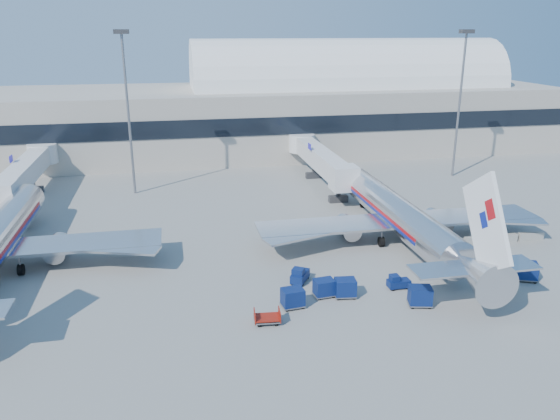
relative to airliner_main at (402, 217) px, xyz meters
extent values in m
plane|color=gray|center=(-10.00, -4.51, -2.93)|extent=(260.00, 260.00, 0.00)
cube|color=#B2AA9E|center=(-35.00, 51.49, 3.07)|extent=(170.00, 28.00, 12.00)
cube|color=black|center=(-35.00, 37.54, 4.07)|extent=(170.00, 0.40, 3.00)
cylinder|color=white|center=(10.00, 51.49, 9.07)|extent=(60.00, 18.00, 18.00)
cylinder|color=silver|center=(0.00, 1.49, -0.03)|extent=(3.80, 28.00, 3.80)
sphere|color=silver|center=(0.00, 15.49, -0.03)|extent=(3.72, 3.72, 3.72)
cone|color=silver|center=(0.00, -15.51, 0.37)|extent=(3.80, 6.00, 3.80)
cube|color=#B10D13|center=(0.00, 2.49, 0.22)|extent=(3.85, 20.16, 0.32)
cube|color=navy|center=(0.00, 2.49, -0.15)|extent=(3.85, 20.16, 0.32)
cube|color=white|center=(0.00, -16.01, 4.77)|extent=(0.35, 7.79, 8.74)
cube|color=silver|center=(0.00, -15.01, 0.57)|extent=(11.00, 3.00, 0.18)
cube|color=silver|center=(0.00, 0.49, -0.63)|extent=(32.00, 5.00, 0.28)
cylinder|color=#B7B7BC|center=(-5.50, 1.99, -1.58)|extent=(2.10, 3.80, 2.10)
cylinder|color=#B7B7BC|center=(5.50, 1.99, -1.58)|extent=(2.10, 3.80, 2.10)
cylinder|color=black|center=(0.00, 12.49, -2.48)|extent=(0.40, 0.90, 0.90)
sphere|color=silver|center=(-42.00, 15.49, -0.03)|extent=(3.72, 3.72, 3.72)
cylinder|color=#B7B7BC|center=(-36.50, 1.99, -1.58)|extent=(2.10, 3.80, 2.10)
cylinder|color=black|center=(-42.00, 12.49, -2.48)|extent=(0.40, 0.90, 0.90)
cube|color=silver|center=(-2.40, 25.49, 1.07)|extent=(2.70, 24.00, 2.70)
cube|color=silver|center=(-2.40, 13.29, 1.07)|extent=(3.40, 3.20, 3.20)
cylinder|color=silver|center=(-2.40, 36.99, 1.07)|extent=(4.40, 4.40, 3.00)
cube|color=#2D2D30|center=(-2.40, 15.49, -1.13)|extent=(0.50, 0.50, 3.00)
cube|color=#2D2D30|center=(-2.40, 15.49, -2.48)|extent=(2.60, 1.00, 0.90)
cube|color=#2D2D30|center=(-2.40, 28.49, -1.13)|extent=(0.50, 0.50, 3.00)
cube|color=#2D2D30|center=(-2.40, 28.49, -2.48)|extent=(2.60, 1.00, 0.90)
cube|color=navy|center=(-4.00, 25.49, 2.87)|extent=(0.12, 1.40, 0.90)
cube|color=silver|center=(-44.40, 25.49, 1.07)|extent=(2.70, 24.00, 2.70)
cube|color=silver|center=(-44.40, 13.29, 1.07)|extent=(3.40, 3.20, 3.20)
cylinder|color=silver|center=(-44.40, 36.99, 1.07)|extent=(4.40, 4.40, 3.00)
cube|color=#2D2D30|center=(-44.40, 15.49, -1.13)|extent=(0.50, 0.50, 3.00)
cube|color=#2D2D30|center=(-44.40, 15.49, -2.48)|extent=(2.60, 1.00, 0.90)
cube|color=#2D2D30|center=(-44.40, 28.49, -1.13)|extent=(0.50, 0.50, 3.00)
cube|color=#2D2D30|center=(-44.40, 28.49, -2.48)|extent=(2.60, 1.00, 0.90)
cube|color=navy|center=(-46.00, 25.49, 2.87)|extent=(0.12, 1.40, 0.90)
cylinder|color=slate|center=(-30.00, 25.49, 8.07)|extent=(0.36, 0.36, 22.00)
cube|color=#2D2D30|center=(-30.00, 25.49, 19.37)|extent=(2.00, 1.20, 0.60)
cylinder|color=slate|center=(20.00, 25.49, 8.07)|extent=(0.36, 0.36, 22.00)
cube|color=#2D2D30|center=(20.00, 25.49, 19.37)|extent=(2.00, 1.20, 0.60)
cube|color=#9E9E96|center=(8.00, -2.51, -2.48)|extent=(3.00, 0.55, 0.90)
cube|color=#9E9E96|center=(11.30, -2.51, -2.48)|extent=(3.00, 0.55, 0.90)
cube|color=#9E9E96|center=(14.60, -2.51, -2.48)|extent=(3.00, 0.55, 0.90)
cube|color=#0A1A4D|center=(-4.81, -10.88, -2.44)|extent=(2.05, 1.06, 0.66)
cube|color=#0A1A4D|center=(-5.25, -10.89, -1.91)|extent=(0.81, 0.90, 0.62)
cylinder|color=black|center=(-4.11, -10.47, -2.68)|extent=(0.50, 0.20, 0.49)
cube|color=#0A1A4D|center=(1.96, -7.37, -2.38)|extent=(2.33, 2.48, 0.74)
cube|color=#0A1A4D|center=(1.64, -6.99, -1.79)|extent=(1.33, 1.32, 0.69)
cylinder|color=black|center=(2.81, -7.70, -2.65)|extent=(0.52, 0.57, 0.55)
cube|color=#0A1A4D|center=(-13.35, -7.78, -2.36)|extent=(2.28, 2.66, 0.78)
cube|color=#0A1A4D|center=(-13.63, -8.22, -1.73)|extent=(1.38, 1.34, 0.73)
cylinder|color=black|center=(-13.31, -6.83, -2.64)|extent=(0.50, 0.61, 0.58)
cube|color=#0A1A4D|center=(-10.15, -11.57, -1.97)|extent=(1.95, 1.60, 1.46)
cube|color=slate|center=(-10.15, -11.57, -2.71)|extent=(2.06, 1.66, 0.10)
cylinder|color=black|center=(-9.39, -11.09, -2.73)|extent=(0.42, 0.20, 0.40)
cube|color=#0A1A4D|center=(-11.95, -11.11, -2.02)|extent=(1.87, 1.53, 1.39)
cube|color=slate|center=(-11.95, -11.11, -2.72)|extent=(1.97, 1.59, 0.10)
cylinder|color=black|center=(-11.35, -10.51, -2.74)|extent=(0.40, 0.20, 0.38)
cube|color=#0A1A4D|center=(-15.11, -12.49, -1.97)|extent=(1.98, 1.64, 1.46)
cube|color=slate|center=(-15.11, -12.49, -2.70)|extent=(2.09, 1.70, 0.10)
cylinder|color=black|center=(-14.48, -11.85, -2.72)|extent=(0.42, 0.21, 0.40)
cube|color=#0A1A4D|center=(-4.37, -14.38, -1.94)|extent=(2.15, 1.83, 1.51)
cube|color=slate|center=(-4.37, -14.38, -2.70)|extent=(2.26, 1.91, 0.10)
cylinder|color=black|center=(-3.54, -13.98, -2.72)|extent=(0.44, 0.25, 0.42)
cube|color=#0A1A4D|center=(7.64, -11.65, -1.92)|extent=(2.33, 2.09, 1.54)
cube|color=slate|center=(7.64, -11.65, -2.69)|extent=(2.45, 2.18, 0.11)
cylinder|color=black|center=(8.55, -11.39, -2.71)|extent=(0.46, 0.32, 0.43)
cube|color=slate|center=(-17.72, -14.70, -2.59)|extent=(2.21, 1.60, 0.11)
cube|color=maroon|center=(-17.72, -14.70, -2.40)|extent=(2.22, 1.65, 0.08)
cylinder|color=black|center=(-17.01, -14.23, -2.74)|extent=(0.39, 0.18, 0.38)
imported|color=#C2E017|center=(4.97, -13.54, -2.05)|extent=(0.50, 0.69, 1.76)
camera|label=1|loc=(-24.42, -53.07, 19.60)|focal=35.00mm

